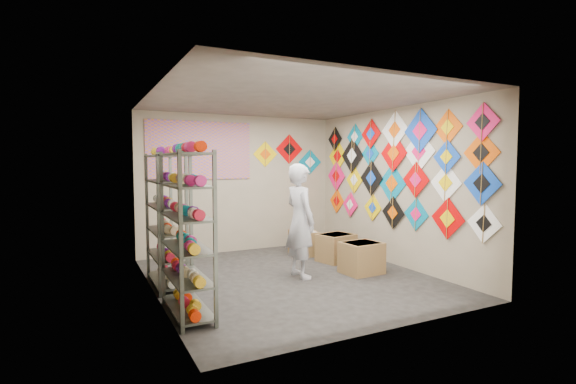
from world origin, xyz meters
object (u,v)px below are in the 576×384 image
shelf_rack_front (187,234)px  carton_c (304,243)px  shopkeeper (300,221)px  carton_b (336,248)px  shelf_rack_back (166,220)px  carton_a (361,258)px

shelf_rack_front → carton_c: size_ratio=3.58×
carton_c → shopkeeper: bearing=-108.7°
carton_b → shopkeeper: bearing=-162.2°
shelf_rack_front → carton_c: 3.55m
shelf_rack_back → carton_c: 2.94m
shopkeeper → shelf_rack_front: bearing=110.7°
shopkeeper → carton_a: bearing=-107.1°
shelf_rack_front → carton_b: bearing=25.8°
carton_b → carton_c: (-0.28, 0.71, -0.01)m
shelf_rack_front → shopkeeper: size_ratio=1.09×
shelf_rack_front → shelf_rack_back: (0.00, 1.30, 0.00)m
shelf_rack_front → carton_a: (2.91, 0.58, -0.70)m
shopkeeper → carton_a: (0.98, -0.25, -0.63)m
shopkeeper → carton_a: 1.19m
shopkeeper → carton_b: size_ratio=2.93×
carton_a → carton_c: size_ratio=1.12×
shelf_rack_front → carton_c: (2.72, 2.16, -0.72)m
carton_a → carton_b: size_ratio=0.99×
shelf_rack_back → carton_a: size_ratio=3.19×
shelf_rack_back → carton_b: size_ratio=3.17×
shelf_rack_front → carton_b: (3.00, 1.45, -0.71)m
shopkeeper → carton_b: 1.38m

